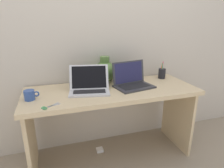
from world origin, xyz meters
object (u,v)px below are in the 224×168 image
Objects in this scene: scissors at (48,107)px; green_vase at (105,71)px; laptop_right at (132,80)px; pen_cup at (162,73)px; laptop_left at (89,85)px; coffee_mug at (30,95)px; power_brick at (100,150)px.

green_vase is at bearing 40.24° from scissors.
laptop_right is 2.14× the size of pen_cup.
coffee_mug is at bearing -173.16° from laptop_left.
laptop_right reaches higher than coffee_mug.
laptop_left is 3.29× the size of coffee_mug.
laptop_left is 1.00× the size of laptop_right.
scissors is 0.93m from power_brick.
laptop_right is at bearing -160.51° from pen_cup.
green_vase is 0.76m from scissors.
power_brick is (0.10, 0.09, -0.78)m from laptop_left.
power_brick is (-0.32, 0.08, -0.79)m from laptop_right.
laptop_right is 0.92m from coffee_mug.
laptop_right is at bearing -13.44° from power_brick.
scissors is at bearing -145.01° from laptop_left.
pen_cup is (0.42, 0.15, -0.01)m from laptop_right.
pen_cup is (0.63, -0.07, -0.06)m from green_vase.
scissors is (0.14, -0.19, -0.04)m from coffee_mug.
power_brick is (0.47, 0.34, -0.73)m from scissors.
laptop_left is 0.86m from pen_cup.
pen_cup reaches higher than power_brick.
pen_cup is at bearing 19.49° from laptop_right.
laptop_right is 0.83m from scissors.
pen_cup reaches higher than scissors.
laptop_right is 0.85m from power_brick.
laptop_right is 1.48× the size of green_vase.
green_vase is 2.22× the size of coffee_mug.
scissors is at bearing -160.90° from pen_cup.
green_vase is at bearing 22.31° from coffee_mug.
green_vase is 1.44× the size of pen_cup.
pen_cup is 1.08m from power_brick.
green_vase reaches higher than power_brick.
coffee_mug reaches higher than power_brick.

